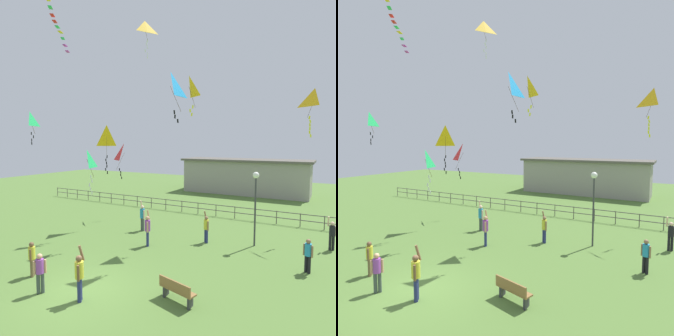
# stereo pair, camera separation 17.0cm
# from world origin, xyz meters

# --- Properties ---
(ground_plane) EXTENTS (80.00, 80.00, 0.00)m
(ground_plane) POSITION_xyz_m (0.00, 0.00, 0.00)
(ground_plane) COLOR #517533
(lamppost) EXTENTS (0.36, 0.36, 4.22)m
(lamppost) POSITION_xyz_m (4.67, 8.60, 3.09)
(lamppost) COLOR #38383D
(lamppost) RESTS_ON ground_plane
(park_bench) EXTENTS (1.55, 0.78, 0.85)m
(park_bench) POSITION_xyz_m (3.57, 1.17, 0.46)
(park_bench) COLOR olive
(park_bench) RESTS_ON ground_plane
(person_0) EXTENTS (0.34, 0.53, 2.02)m
(person_0) POSITION_xyz_m (-0.61, 5.61, 1.01)
(person_0) COLOR navy
(person_0) RESTS_ON ground_plane
(person_1) EXTENTS (0.49, 0.29, 1.85)m
(person_1) POSITION_xyz_m (8.50, 9.96, 0.93)
(person_1) COLOR black
(person_1) RESTS_ON ground_plane
(person_2) EXTENTS (0.31, 0.39, 1.53)m
(person_2) POSITION_xyz_m (-2.90, -0.06, 0.88)
(person_2) COLOR brown
(person_2) RESTS_ON ground_plane
(person_3) EXTENTS (0.33, 0.40, 1.58)m
(person_3) POSITION_xyz_m (-1.33, -0.84, 0.91)
(person_3) COLOR #3F4C47
(person_3) RESTS_ON ground_plane
(person_4) EXTENTS (0.43, 0.29, 1.55)m
(person_4) POSITION_xyz_m (7.57, 6.22, 0.89)
(person_4) COLOR black
(person_4) RESTS_ON ground_plane
(person_5) EXTENTS (0.49, 0.41, 2.01)m
(person_5) POSITION_xyz_m (-2.50, 7.89, 1.01)
(person_5) COLOR #3F4C47
(person_5) RESTS_ON ground_plane
(person_6) EXTENTS (0.42, 0.43, 1.85)m
(person_6) POSITION_xyz_m (2.09, 7.75, 0.93)
(person_6) COLOR navy
(person_6) RESTS_ON ground_plane
(person_7) EXTENTS (0.38, 0.53, 2.03)m
(person_7) POSITION_xyz_m (0.42, -0.50, 1.02)
(person_7) COLOR navy
(person_7) RESTS_ON ground_plane
(kite_0) EXTENTS (1.26, 1.12, 2.93)m
(kite_0) POSITION_xyz_m (7.25, 12.20, 8.43)
(kite_0) COLOR yellow
(kite_1) EXTENTS (0.71, 0.97, 2.47)m
(kite_1) POSITION_xyz_m (-3.44, 3.91, 4.84)
(kite_1) COLOR #1EB759
(kite_2) EXTENTS (0.76, 1.11, 2.21)m
(kite_2) POSITION_xyz_m (-9.44, 4.80, 7.36)
(kite_2) COLOR #1EB759
(kite_3) EXTENTS (1.01, 0.96, 2.54)m
(kite_3) POSITION_xyz_m (1.00, 5.38, 8.66)
(kite_3) COLOR #198CD1
(kite_4) EXTENTS (1.11, 1.10, 3.32)m
(kite_4) POSITION_xyz_m (-5.07, 7.44, 6.18)
(kite_4) COLOR yellow
(kite_5) EXTENTS (0.91, 0.82, 2.28)m
(kite_5) POSITION_xyz_m (0.97, 7.66, 9.01)
(kite_5) COLOR yellow
(kite_6) EXTENTS (1.29, 1.18, 2.71)m
(kite_6) POSITION_xyz_m (-5.77, 10.21, 5.04)
(kite_6) COLOR red
(kite_7) EXTENTS (1.00, 1.25, 2.58)m
(kite_7) POSITION_xyz_m (-3.47, 9.79, 13.75)
(kite_7) COLOR yellow
(waterfront_railing) EXTENTS (36.01, 0.06, 0.95)m
(waterfront_railing) POSITION_xyz_m (-0.34, 14.00, 0.63)
(waterfront_railing) COLOR #4C4742
(waterfront_railing) RESTS_ON ground_plane
(pavilion_building) EXTENTS (14.43, 4.85, 3.99)m
(pavilion_building) POSITION_xyz_m (-0.39, 26.00, 2.02)
(pavilion_building) COLOR gray
(pavilion_building) RESTS_ON ground_plane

